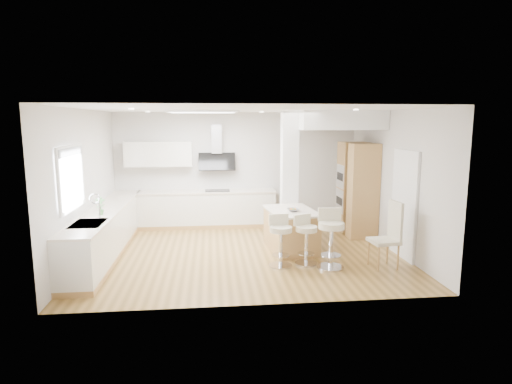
{
  "coord_description": "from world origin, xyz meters",
  "views": [
    {
      "loc": [
        -0.65,
        -8.18,
        2.56
      ],
      "look_at": [
        0.26,
        0.4,
        1.15
      ],
      "focal_mm": 30.0,
      "sensor_mm": 36.0,
      "label": 1
    }
  ],
  "objects": [
    {
      "name": "pillar",
      "position": [
        1.05,
        0.95,
        1.4
      ],
      "size": [
        0.35,
        0.35,
        2.8
      ],
      "color": "white",
      "rests_on": "ground"
    },
    {
      "name": "wall_back",
      "position": [
        0.0,
        2.5,
        1.4
      ],
      "size": [
        6.0,
        0.04,
        2.8
      ],
      "primitive_type": "cube",
      "color": "beige",
      "rests_on": "ground"
    },
    {
      "name": "skylight",
      "position": [
        -0.79,
        0.6,
        2.77
      ],
      "size": [
        4.1,
        2.1,
        0.06
      ],
      "color": "white",
      "rests_on": "ground"
    },
    {
      "name": "oven_column",
      "position": [
        2.68,
        1.23,
        1.05
      ],
      "size": [
        0.63,
        1.21,
        2.1
      ],
      "color": "tan",
      "rests_on": "ground"
    },
    {
      "name": "ceiling",
      "position": [
        0.0,
        0.0,
        0.0
      ],
      "size": [
        6.0,
        5.0,
        0.02
      ],
      "primitive_type": "cube",
      "color": "white",
      "rests_on": "ground"
    },
    {
      "name": "counter_back",
      "position": [
        -0.91,
        2.22,
        0.7
      ],
      "size": [
        3.62,
        0.63,
        2.5
      ],
      "color": "tan",
      "rests_on": "ground"
    },
    {
      "name": "soffit",
      "position": [
        2.1,
        1.4,
        2.6
      ],
      "size": [
        1.78,
        2.2,
        0.4
      ],
      "color": "white",
      "rests_on": "ground"
    },
    {
      "name": "doorway_right",
      "position": [
        2.97,
        -0.6,
        1.0
      ],
      "size": [
        0.05,
        1.0,
        2.1
      ],
      "color": "#453E36",
      "rests_on": "ground"
    },
    {
      "name": "bar_stool_b",
      "position": [
        1.04,
        -0.82,
        0.51
      ],
      "size": [
        0.53,
        0.53,
        0.9
      ],
      "rotation": [
        0.0,
        0.0,
        0.39
      ],
      "color": "silver",
      "rests_on": "ground"
    },
    {
      "name": "wall_right",
      "position": [
        3.0,
        0.0,
        1.4
      ],
      "size": [
        0.04,
        5.0,
        2.8
      ],
      "primitive_type": "cube",
      "color": "beige",
      "rests_on": "ground"
    },
    {
      "name": "ground",
      "position": [
        0.0,
        0.0,
        0.0
      ],
      "size": [
        6.0,
        6.0,
        0.0
      ],
      "primitive_type": "plane",
      "color": "olive",
      "rests_on": "ground"
    },
    {
      "name": "dining_chair",
      "position": [
        2.47,
        -1.14,
        0.64
      ],
      "size": [
        0.51,
        0.51,
        1.19
      ],
      "rotation": [
        0.0,
        0.0,
        0.11
      ],
      "color": "beige",
      "rests_on": "ground"
    },
    {
      "name": "wall_left",
      "position": [
        -3.0,
        0.0,
        1.4
      ],
      "size": [
        0.04,
        5.0,
        2.8
      ],
      "primitive_type": "cube",
      "color": "beige",
      "rests_on": "ground"
    },
    {
      "name": "bar_stool_a",
      "position": [
        0.56,
        -0.88,
        0.52
      ],
      "size": [
        0.46,
        0.46,
        0.93
      ],
      "rotation": [
        0.0,
        0.0,
        0.12
      ],
      "color": "silver",
      "rests_on": "ground"
    },
    {
      "name": "peninsula",
      "position": [
        0.93,
        0.08,
        0.42
      ],
      "size": [
        1.04,
        1.44,
        0.89
      ],
      "rotation": [
        0.0,
        0.0,
        0.12
      ],
      "color": "tan",
      "rests_on": "ground"
    },
    {
      "name": "counter_left",
      "position": [
        -2.7,
        0.23,
        0.46
      ],
      "size": [
        0.63,
        4.5,
        1.35
      ],
      "color": "tan",
      "rests_on": "ground"
    },
    {
      "name": "window_left",
      "position": [
        -2.96,
        -0.9,
        1.69
      ],
      "size": [
        0.06,
        1.28,
        1.07
      ],
      "color": "white",
      "rests_on": "ground"
    },
    {
      "name": "bar_stool_c",
      "position": [
        1.43,
        -1.07,
        0.59
      ],
      "size": [
        0.51,
        0.51,
        1.06
      ],
      "rotation": [
        0.0,
        0.0,
        -0.07
      ],
      "color": "silver",
      "rests_on": "ground"
    }
  ]
}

